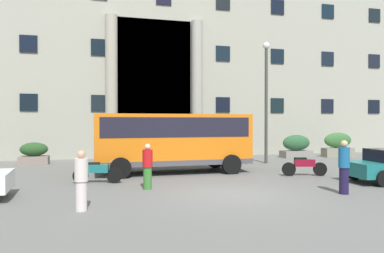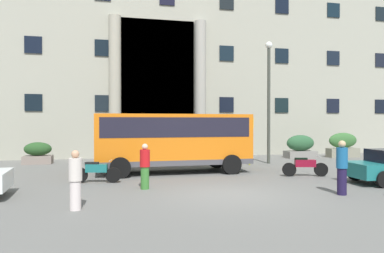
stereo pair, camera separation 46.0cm
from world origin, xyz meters
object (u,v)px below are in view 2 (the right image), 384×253
at_px(pedestrian_man_crossing, 145,166).
at_px(bus_stop_sign, 250,136).
at_px(pedestrian_man_red_shirt, 75,180).
at_px(motorcycle_far_end, 95,171).
at_px(hedge_planter_entrance_right, 300,147).
at_px(pedestrian_woman_dark_dress, 342,167).
at_px(hedge_planter_far_east, 38,153).
at_px(lamppost_plaza_centre, 269,92).
at_px(orange_minibus, 173,138).
at_px(hedge_planter_far_west, 343,145).
at_px(scooter_by_planter, 304,166).
at_px(hedge_planter_west, 213,148).

bearing_deg(pedestrian_man_crossing, bus_stop_sign, 136.82).
xyz_separation_m(pedestrian_man_crossing, pedestrian_man_red_shirt, (-2.13, -2.65, 0.00)).
bearing_deg(motorcycle_far_end, hedge_planter_entrance_right, 40.10).
relative_size(pedestrian_man_red_shirt, pedestrian_woman_dark_dress, 0.91).
bearing_deg(hedge_planter_entrance_right, motorcycle_far_end, -151.20).
bearing_deg(hedge_planter_far_east, lamppost_plaza_centre, -12.00).
relative_size(orange_minibus, lamppost_plaza_centre, 1.03).
distance_m(hedge_planter_far_west, lamppost_plaza_centre, 7.65).
xyz_separation_m(scooter_by_planter, pedestrian_man_crossing, (-7.12, -1.44, 0.36)).
distance_m(hedge_planter_far_east, hedge_planter_west, 10.30).
bearing_deg(hedge_planter_far_east, scooter_by_planter, -31.85).
distance_m(hedge_planter_entrance_right, motorcycle_far_end, 14.77).
bearing_deg(hedge_planter_entrance_right, pedestrian_woman_dark_dress, -113.55).
xyz_separation_m(scooter_by_planter, motorcycle_far_end, (-8.90, 0.32, -0.00)).
height_order(hedge_planter_entrance_right, pedestrian_man_crossing, pedestrian_man_crossing).
bearing_deg(hedge_planter_far_east, pedestrian_man_crossing, -60.11).
bearing_deg(hedge_planter_far_west, scooter_by_planter, -134.55).
distance_m(orange_minibus, pedestrian_man_red_shirt, 7.64).
bearing_deg(hedge_planter_west, scooter_by_planter, -73.84).
bearing_deg(hedge_planter_entrance_right, hedge_planter_far_east, 179.13).
relative_size(orange_minibus, hedge_planter_far_west, 3.32).
height_order(pedestrian_man_red_shirt, pedestrian_woman_dark_dress, pedestrian_woman_dark_dress).
xyz_separation_m(bus_stop_sign, pedestrian_man_red_shirt, (-8.51, -8.57, -0.82)).
height_order(bus_stop_sign, hedge_planter_far_west, bus_stop_sign).
relative_size(bus_stop_sign, pedestrian_man_crossing, 1.63).
distance_m(hedge_planter_far_east, hedge_planter_far_west, 19.48).
xyz_separation_m(orange_minibus, hedge_planter_far_east, (-6.95, 5.22, -1.05)).
relative_size(bus_stop_sign, motorcycle_far_end, 1.40).
bearing_deg(hedge_planter_west, orange_minibus, -125.38).
bearing_deg(pedestrian_woman_dark_dress, motorcycle_far_end, -0.46).
relative_size(orange_minibus, hedge_planter_far_east, 4.62).
distance_m(hedge_planter_west, lamppost_plaza_centre, 4.84).
bearing_deg(pedestrian_man_crossing, pedestrian_woman_dark_dress, 72.33).
relative_size(orange_minibus, bus_stop_sign, 2.73).
relative_size(pedestrian_woman_dark_dress, lamppost_plaza_centre, 0.26).
bearing_deg(orange_minibus, bus_stop_sign, 22.28).
distance_m(scooter_by_planter, pedestrian_man_red_shirt, 10.13).
bearing_deg(motorcycle_far_end, bus_stop_sign, 38.39).
distance_m(hedge_planter_entrance_right, pedestrian_man_crossing, 14.26).
relative_size(hedge_planter_far_east, scooter_by_planter, 0.80).
height_order(bus_stop_sign, hedge_planter_west, bus_stop_sign).
height_order(orange_minibus, pedestrian_man_red_shirt, orange_minibus).
xyz_separation_m(orange_minibus, bus_stop_sign, (4.67, 2.02, -0.02)).
xyz_separation_m(scooter_by_planter, pedestrian_woman_dark_dress, (-0.90, -3.90, 0.45)).
xyz_separation_m(hedge_planter_far_east, pedestrian_man_red_shirt, (3.11, -11.77, 0.22)).
bearing_deg(pedestrian_man_red_shirt, pedestrian_man_crossing, 55.60).
xyz_separation_m(orange_minibus, pedestrian_man_red_shirt, (-3.84, -6.55, -0.83)).
relative_size(bus_stop_sign, pedestrian_woman_dark_dress, 1.47).
xyz_separation_m(bus_stop_sign, pedestrian_man_crossing, (-6.37, -5.93, -0.82)).
bearing_deg(scooter_by_planter, pedestrian_man_crossing, -154.40).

